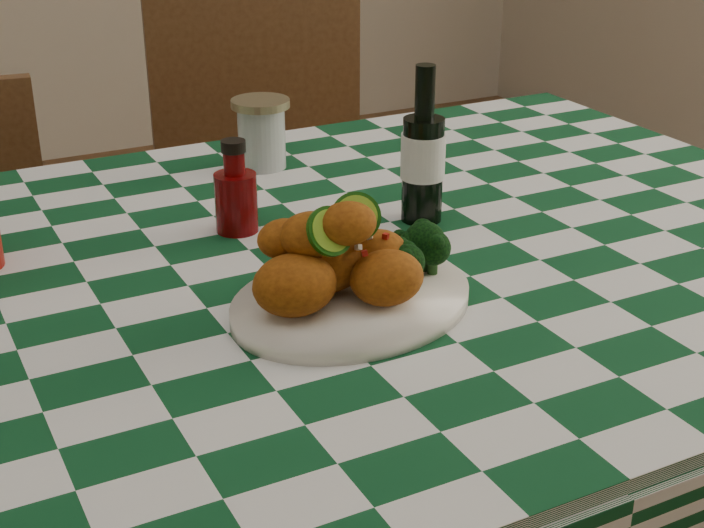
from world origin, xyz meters
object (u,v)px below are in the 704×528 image
ketchup_bottle (235,186)px  beer_bottle (423,145)px  mason_jar (262,134)px  dining_table (279,528)px  plate (352,302)px  wooden_chair_right (278,234)px  fried_chicken_pile (344,251)px

ketchup_bottle → beer_bottle: (0.24, -0.08, 0.04)m
ketchup_bottle → mason_jar: bearing=60.0°
dining_table → plate: plate is taller
mason_jar → wooden_chair_right: size_ratio=0.11×
mason_jar → wooden_chair_right: bearing=64.5°
beer_bottle → wooden_chair_right: 0.79m
fried_chicken_pile → beer_bottle: 0.29m
ketchup_bottle → wooden_chair_right: size_ratio=0.12×
dining_table → wooden_chair_right: size_ratio=1.67×
beer_bottle → plate: bearing=-136.7°
dining_table → beer_bottle: bearing=12.2°
wooden_chair_right → ketchup_bottle: bearing=-105.1°
dining_table → wooden_chair_right: bearing=66.4°
dining_table → wooden_chair_right: (0.32, 0.74, 0.10)m
mason_jar → beer_bottle: beer_bottle is taller
dining_table → wooden_chair_right: 0.81m
plate → beer_bottle: (0.21, 0.19, 0.10)m
plate → wooden_chair_right: wooden_chair_right is taller
wooden_chair_right → fried_chicken_pile: bearing=-96.3°
fried_chicken_pile → ketchup_bottle: size_ratio=1.39×
dining_table → fried_chicken_pile: fried_chicken_pile is taller
fried_chicken_pile → wooden_chair_right: 0.99m
beer_bottle → wooden_chair_right: beer_bottle is taller
ketchup_bottle → mason_jar: 0.26m
dining_table → ketchup_bottle: bearing=85.4°
plate → beer_bottle: 0.30m
fried_chicken_pile → beer_bottle: bearing=41.9°
fried_chicken_pile → wooden_chair_right: (0.29, 0.88, -0.36)m
fried_chicken_pile → wooden_chair_right: size_ratio=0.17×
fried_chicken_pile → ketchup_bottle: (-0.02, 0.27, -0.01)m
ketchup_bottle → mason_jar: size_ratio=1.15×
dining_table → plate: size_ratio=5.77×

